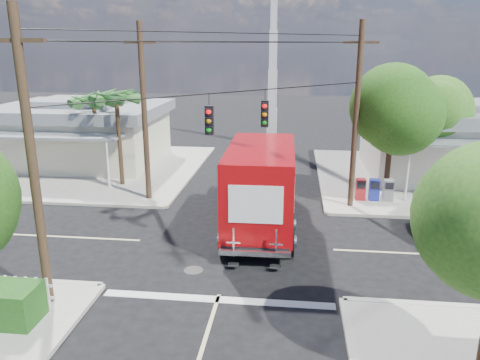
# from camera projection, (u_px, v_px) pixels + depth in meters

# --- Properties ---
(ground) EXTENTS (120.00, 120.00, 0.00)m
(ground) POSITION_uv_depth(u_px,v_px,m) (234.00, 245.00, 19.14)
(ground) COLOR black
(ground) RESTS_ON ground
(sidewalk_ne) EXTENTS (14.12, 14.12, 0.14)m
(sidewalk_ne) POSITION_uv_depth(u_px,v_px,m) (435.00, 179.00, 28.30)
(sidewalk_ne) COLOR #A09B90
(sidewalk_ne) RESTS_ON ground
(sidewalk_nw) EXTENTS (14.12, 14.12, 0.14)m
(sidewalk_nw) POSITION_uv_depth(u_px,v_px,m) (91.00, 169.00, 30.71)
(sidewalk_nw) COLOR #A09B90
(sidewalk_nw) RESTS_ON ground
(road_markings) EXTENTS (32.00, 32.00, 0.01)m
(road_markings) POSITION_uv_depth(u_px,v_px,m) (229.00, 261.00, 17.74)
(road_markings) COLOR beige
(road_markings) RESTS_ON ground
(building_ne) EXTENTS (11.80, 10.20, 4.50)m
(building_ne) POSITION_uv_depth(u_px,v_px,m) (462.00, 140.00, 28.53)
(building_ne) COLOR silver
(building_ne) RESTS_ON sidewalk_ne
(building_nw) EXTENTS (10.80, 10.20, 4.30)m
(building_nw) POSITION_uv_depth(u_px,v_px,m) (82.00, 132.00, 31.75)
(building_nw) COLOR beige
(building_nw) RESTS_ON sidewalk_nw
(radio_tower) EXTENTS (0.80, 0.80, 17.00)m
(radio_tower) POSITION_uv_depth(u_px,v_px,m) (273.00, 75.00, 36.60)
(radio_tower) COLOR silver
(radio_tower) RESTS_ON ground
(tree_ne_front) EXTENTS (4.21, 4.14, 6.66)m
(tree_ne_front) POSITION_uv_depth(u_px,v_px,m) (393.00, 109.00, 23.47)
(tree_ne_front) COLOR #422D1C
(tree_ne_front) RESTS_ON sidewalk_ne
(tree_ne_back) EXTENTS (3.77, 3.66, 5.82)m
(tree_ne_back) POSITION_uv_depth(u_px,v_px,m) (433.00, 116.00, 25.44)
(tree_ne_back) COLOR #422D1C
(tree_ne_back) RESTS_ON sidewalk_ne
(palm_nw_front) EXTENTS (3.01, 3.08, 5.59)m
(palm_nw_front) POSITION_uv_depth(u_px,v_px,m) (116.00, 99.00, 25.73)
(palm_nw_front) COLOR #422D1C
(palm_nw_front) RESTS_ON sidewalk_nw
(palm_nw_back) EXTENTS (3.01, 3.08, 5.19)m
(palm_nw_back) POSITION_uv_depth(u_px,v_px,m) (93.00, 102.00, 27.48)
(palm_nw_back) COLOR #422D1C
(palm_nw_back) RESTS_ON sidewalk_nw
(utility_poles) EXTENTS (12.00, 10.68, 9.00)m
(utility_poles) POSITION_uv_depth(u_px,v_px,m) (201.00, 125.00, 19.55)
(utility_poles) COLOR #473321
(utility_poles) RESTS_ON ground
(vending_boxes) EXTENTS (1.90, 0.50, 1.10)m
(vending_boxes) POSITION_uv_depth(u_px,v_px,m) (374.00, 190.00, 24.15)
(vending_boxes) COLOR maroon
(vending_boxes) RESTS_ON sidewalk_ne
(delivery_truck) EXTENTS (2.98, 8.91, 3.83)m
(delivery_truck) POSITION_uv_depth(u_px,v_px,m) (262.00, 185.00, 20.61)
(delivery_truck) COLOR black
(delivery_truck) RESTS_ON ground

